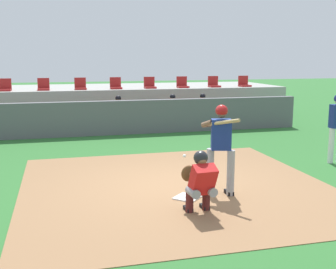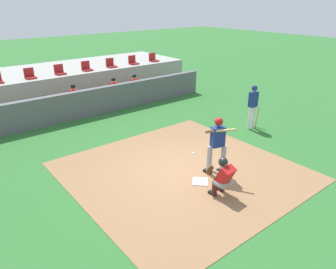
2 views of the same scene
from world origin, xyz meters
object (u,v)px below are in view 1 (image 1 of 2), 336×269
(dugout_player_2, at_px, (204,110))
(stadium_seat_5, at_px, (150,85))
(stadium_seat_4, at_px, (116,86))
(stadium_seat_8, at_px, (244,84))
(stadium_seat_7, at_px, (214,84))
(stadium_seat_3, at_px, (80,86))
(stadium_seat_1, at_px, (5,87))
(catcher_crouched, at_px, (200,180))
(stadium_seat_2, at_px, (44,87))
(batter_at_plate, at_px, (220,144))
(stadium_seat_6, at_px, (182,85))
(dugout_player_0, at_px, (119,112))
(home_plate, at_px, (187,197))
(dugout_player_1, at_px, (173,111))

(dugout_player_2, distance_m, stadium_seat_5, 2.80)
(stadium_seat_4, xyz_separation_m, stadium_seat_8, (5.78, 0.00, 0.00))
(stadium_seat_5, xyz_separation_m, stadium_seat_7, (2.89, 0.00, 0.00))
(stadium_seat_7, bearing_deg, stadium_seat_5, 180.00)
(stadium_seat_3, bearing_deg, stadium_seat_1, 180.00)
(dugout_player_2, xyz_separation_m, stadium_seat_8, (2.62, 2.03, 0.86))
(catcher_crouched, relative_size, stadium_seat_2, 3.27)
(stadium_seat_5, height_order, stadium_seat_7, same)
(batter_at_plate, distance_m, stadium_seat_4, 10.14)
(stadium_seat_6, bearing_deg, dugout_player_0, -146.37)
(home_plate, xyz_separation_m, stadium_seat_5, (1.44, 10.18, 1.51))
(home_plate, distance_m, stadium_seat_5, 10.39)
(stadium_seat_2, relative_size, stadium_seat_3, 1.00)
(batter_at_plate, height_order, stadium_seat_3, stadium_seat_3)
(dugout_player_1, bearing_deg, stadium_seat_7, 40.33)
(batter_at_plate, distance_m, dugout_player_1, 8.17)
(stadium_seat_1, bearing_deg, dugout_player_0, -26.05)
(dugout_player_0, relative_size, stadium_seat_5, 2.71)
(stadium_seat_1, xyz_separation_m, stadium_seat_4, (4.33, 0.00, 0.00))
(batter_at_plate, distance_m, stadium_seat_3, 10.34)
(dugout_player_2, xyz_separation_m, stadium_seat_2, (-6.05, 2.03, 0.86))
(batter_at_plate, relative_size, stadium_seat_1, 3.76)
(dugout_player_1, xyz_separation_m, stadium_seat_1, (-6.27, 2.03, 0.86))
(dugout_player_0, bearing_deg, dugout_player_1, 0.00)
(batter_at_plate, height_order, stadium_seat_1, stadium_seat_1)
(home_plate, xyz_separation_m, stadium_seat_6, (2.89, 10.18, 1.51))
(stadium_seat_8, bearing_deg, stadium_seat_1, 180.00)
(stadium_seat_4, bearing_deg, stadium_seat_3, 180.00)
(stadium_seat_5, bearing_deg, batter_at_plate, -94.27)
(home_plate, distance_m, stadium_seat_1, 11.17)
(stadium_seat_6, xyz_separation_m, stadium_seat_7, (1.44, 0.00, 0.00))
(batter_at_plate, distance_m, catcher_crouched, 1.21)
(stadium_seat_2, relative_size, stadium_seat_7, 1.00)
(dugout_player_2, distance_m, stadium_seat_1, 7.81)
(catcher_crouched, distance_m, stadium_seat_4, 11.02)
(stadium_seat_6, relative_size, stadium_seat_8, 1.00)
(stadium_seat_3, bearing_deg, home_plate, -81.92)
(dugout_player_2, distance_m, stadium_seat_4, 3.86)
(home_plate, distance_m, stadium_seat_4, 10.29)
(batter_at_plate, bearing_deg, catcher_crouched, -129.11)
(dugout_player_1, bearing_deg, stadium_seat_8, 27.91)
(dugout_player_0, bearing_deg, dugout_player_2, 0.00)
(dugout_player_1, bearing_deg, stadium_seat_5, 103.59)
(dugout_player_1, height_order, dugout_player_2, same)
(catcher_crouched, bearing_deg, stadium_seat_5, 82.38)
(catcher_crouched, distance_m, stadium_seat_1, 11.83)
(catcher_crouched, distance_m, dugout_player_1, 9.16)
(catcher_crouched, bearing_deg, stadium_seat_8, 62.15)
(batter_at_plate, xyz_separation_m, dugout_player_0, (-0.86, 8.07, -0.36))
(stadium_seat_4, height_order, stadium_seat_8, same)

